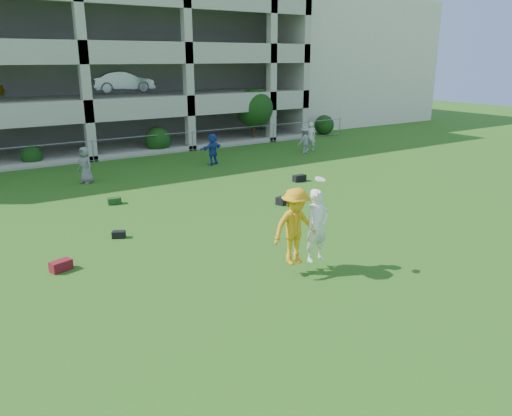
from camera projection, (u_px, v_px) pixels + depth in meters
ground at (327, 293)px, 12.00m from camera, size 100.00×100.00×0.00m
stucco_building at (315, 63)px, 45.06m from camera, size 16.00×14.00×10.00m
bystander_c at (85, 165)px, 22.36m from camera, size 0.79×0.94×1.65m
bystander_d at (213, 149)px, 26.21m from camera, size 1.60×0.96×1.65m
bystander_e at (310, 137)px, 30.02m from camera, size 0.77×0.71×1.76m
bystander_f at (304, 140)px, 29.22m from camera, size 1.12×0.77×1.59m
bag_red_a at (61, 266)px, 13.24m from camera, size 0.61×0.45×0.28m
bag_black_b at (119, 234)px, 15.66m from camera, size 0.47×0.41×0.22m
crate_d at (282, 201)px, 19.18m from camera, size 0.44×0.44×0.30m
bag_black_e at (299, 178)px, 22.79m from camera, size 0.60×0.31×0.30m
bag_green_g at (114, 201)px, 19.28m from camera, size 0.54×0.37×0.25m
frisbee_contest at (301, 226)px, 12.77m from camera, size 1.75×0.80×2.35m
parking_garage at (46, 48)px, 32.32m from camera, size 30.00×14.00×12.00m
fence at (93, 151)px, 26.96m from camera, size 36.06×0.06×1.20m
shrub_row at (165, 126)px, 29.69m from camera, size 34.38×2.52×3.50m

